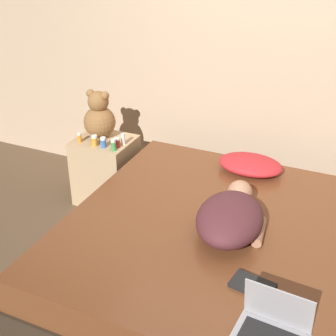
# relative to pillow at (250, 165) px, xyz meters

# --- Properties ---
(ground_plane) EXTENTS (12.00, 12.00, 0.00)m
(ground_plane) POSITION_rel_pillow_xyz_m (-0.02, -0.74, -0.56)
(ground_plane) COLOR brown
(wall_back) EXTENTS (8.00, 0.06, 2.60)m
(wall_back) POSITION_rel_pillow_xyz_m (-0.02, 0.49, 0.74)
(wall_back) COLOR tan
(wall_back) RESTS_ON ground_plane
(bed) EXTENTS (1.77, 1.91, 0.50)m
(bed) POSITION_rel_pillow_xyz_m (-0.02, -0.74, -0.31)
(bed) COLOR #2D2319
(bed) RESTS_ON ground_plane
(nightstand) EXTENTS (0.46, 0.41, 0.56)m
(nightstand) POSITION_rel_pillow_xyz_m (-1.19, -0.08, -0.28)
(nightstand) COLOR tan
(nightstand) RESTS_ON ground_plane
(pillow) EXTENTS (0.47, 0.33, 0.11)m
(pillow) POSITION_rel_pillow_xyz_m (0.00, 0.00, 0.00)
(pillow) COLOR red
(pillow) RESTS_ON bed
(person_lying) EXTENTS (0.44, 0.71, 0.21)m
(person_lying) POSITION_rel_pillow_xyz_m (0.09, -0.76, 0.04)
(person_lying) COLOR #4C2328
(person_lying) RESTS_ON bed
(laptop) EXTENTS (0.33, 0.25, 0.23)m
(laptop) POSITION_rel_pillow_xyz_m (0.50, -1.45, -0.00)
(laptop) COLOR #9E9EA3
(laptop) RESTS_ON bed
(teddy_bear) EXTENTS (0.26, 0.26, 0.39)m
(teddy_bear) POSITION_rel_pillow_xyz_m (-1.25, -0.03, 0.18)
(teddy_bear) COLOR brown
(teddy_bear) RESTS_ON nightstand
(bottle_green) EXTENTS (0.04, 0.04, 0.09)m
(bottle_green) POSITION_rel_pillow_xyz_m (-1.02, -0.21, 0.05)
(bottle_green) COLOR #3D8E4C
(bottle_green) RESTS_ON nightstand
(bottle_amber) EXTENTS (0.05, 0.05, 0.09)m
(bottle_amber) POSITION_rel_pillow_xyz_m (-1.20, -0.20, 0.05)
(bottle_amber) COLOR gold
(bottle_amber) RESTS_ON nightstand
(bottle_orange) EXTENTS (0.03, 0.03, 0.08)m
(bottle_orange) POSITION_rel_pillow_xyz_m (-1.34, -0.19, 0.04)
(bottle_orange) COLOR orange
(bottle_orange) RESTS_ON nightstand
(bottle_white) EXTENTS (0.03, 0.03, 0.09)m
(bottle_white) POSITION_rel_pillow_xyz_m (-1.01, -0.09, 0.05)
(bottle_white) COLOR white
(bottle_white) RESTS_ON nightstand
(bottle_blue) EXTENTS (0.05, 0.05, 0.08)m
(bottle_blue) POSITION_rel_pillow_xyz_m (-1.12, -0.20, 0.05)
(bottle_blue) COLOR #3866B2
(bottle_blue) RESTS_ON nightstand
(bottle_red) EXTENTS (0.05, 0.05, 0.08)m
(bottle_red) POSITION_rel_pillow_xyz_m (-1.02, -0.15, 0.04)
(bottle_red) COLOR #B72D2D
(bottle_red) RESTS_ON nightstand
(book) EXTENTS (0.23, 0.16, 0.02)m
(book) POSITION_rel_pillow_xyz_m (0.34, -1.18, -0.04)
(book) COLOR black
(book) RESTS_ON bed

